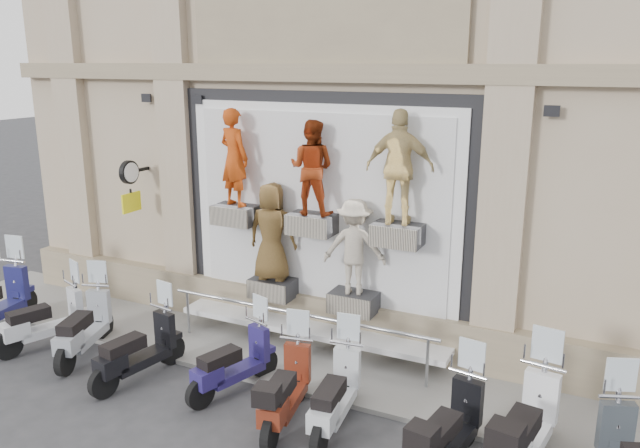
# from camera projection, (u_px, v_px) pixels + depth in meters

# --- Properties ---
(ground) EXTENTS (90.00, 90.00, 0.00)m
(ground) POSITION_uv_depth(u_px,v_px,m) (233.00, 419.00, 9.05)
(ground) COLOR #323234
(ground) RESTS_ON ground
(sidewalk) EXTENTS (16.00, 2.20, 0.08)m
(sidewalk) POSITION_uv_depth(u_px,v_px,m) (300.00, 357.00, 10.87)
(sidewalk) COLOR gray
(sidewalk) RESTS_ON ground
(building) EXTENTS (14.00, 8.60, 12.00)m
(building) POSITION_uv_depth(u_px,v_px,m) (402.00, 16.00, 13.62)
(building) COLOR tan
(building) RESTS_ON ground
(shop_vitrine) EXTENTS (5.60, 0.88, 4.30)m
(shop_vitrine) POSITION_uv_depth(u_px,v_px,m) (320.00, 217.00, 10.79)
(shop_vitrine) COLOR black
(shop_vitrine) RESTS_ON ground
(guard_rail) EXTENTS (5.06, 0.10, 0.93)m
(guard_rail) POSITION_uv_depth(u_px,v_px,m) (297.00, 337.00, 10.68)
(guard_rail) COLOR #9EA0A5
(guard_rail) RESTS_ON ground
(clock_sign_bracket) EXTENTS (0.10, 0.80, 1.02)m
(clock_sign_bracket) POSITION_uv_depth(u_px,v_px,m) (130.00, 180.00, 12.14)
(clock_sign_bracket) COLOR black
(clock_sign_bracket) RESTS_ON ground
(scooter_b) EXTENTS (1.15, 1.93, 1.51)m
(scooter_b) POSITION_uv_depth(u_px,v_px,m) (44.00, 308.00, 11.16)
(scooter_b) COLOR #BABCC1
(scooter_b) RESTS_ON ground
(scooter_c) EXTENTS (1.14, 2.00, 1.56)m
(scooter_c) POSITION_uv_depth(u_px,v_px,m) (83.00, 314.00, 10.81)
(scooter_c) COLOR gray
(scooter_c) RESTS_ON ground
(scooter_d) EXTENTS (0.85, 1.93, 1.52)m
(scooter_d) POSITION_uv_depth(u_px,v_px,m) (137.00, 337.00, 9.98)
(scooter_d) COLOR black
(scooter_d) RESTS_ON ground
(scooter_e) EXTENTS (1.01, 1.85, 1.44)m
(scooter_e) POSITION_uv_depth(u_px,v_px,m) (233.00, 350.00, 9.62)
(scooter_e) COLOR #201855
(scooter_e) RESTS_ON ground
(scooter_f) EXTENTS (0.87, 1.92, 1.50)m
(scooter_f) POSITION_uv_depth(u_px,v_px,m) (286.00, 376.00, 8.76)
(scooter_f) COLOR #622010
(scooter_f) RESTS_ON ground
(scooter_g) EXTENTS (0.75, 1.90, 1.50)m
(scooter_g) POSITION_uv_depth(u_px,v_px,m) (335.00, 381.00, 8.63)
(scooter_g) COLOR #BABEC2
(scooter_g) RESTS_ON ground
(scooter_h) EXTENTS (0.86, 1.98, 1.56)m
(scooter_h) POSITION_uv_depth(u_px,v_px,m) (450.00, 415.00, 7.73)
(scooter_h) COLOR black
(scooter_h) RESTS_ON ground
(scooter_i) EXTENTS (0.92, 2.19, 1.73)m
(scooter_i) POSITION_uv_depth(u_px,v_px,m) (527.00, 412.00, 7.64)
(scooter_i) COLOR white
(scooter_i) RESTS_ON ground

